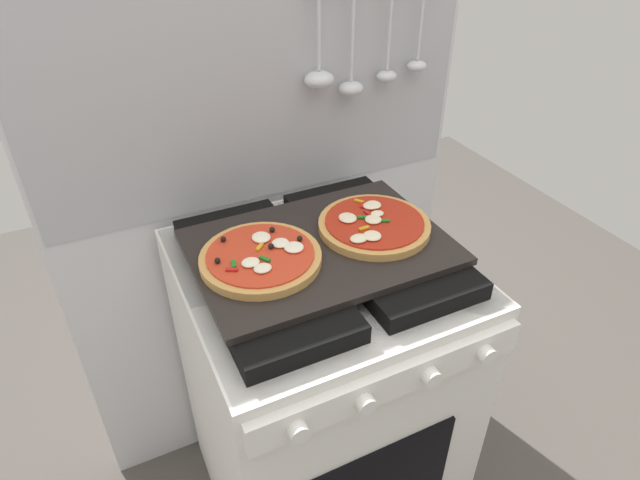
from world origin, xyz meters
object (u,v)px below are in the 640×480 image
object	(u,v)px
pizza_left	(261,257)
pizza_right	(374,225)
baking_tray	(320,247)
stove	(320,389)

from	to	relation	value
pizza_left	pizza_right	size ratio (longest dim) A/B	1.00
baking_tray	pizza_left	size ratio (longest dim) A/B	2.17
baking_tray	pizza_right	xyz separation A→B (m)	(0.13, -0.00, 0.02)
baking_tray	pizza_right	bearing A→B (deg)	-0.85
stove	pizza_right	xyz separation A→B (m)	(0.13, -0.00, 0.48)
baking_tray	pizza_left	bearing A→B (deg)	-177.78
pizza_right	pizza_left	bearing A→B (deg)	-179.30
baking_tray	pizza_left	xyz separation A→B (m)	(-0.14, -0.01, 0.02)
pizza_left	pizza_right	xyz separation A→B (m)	(0.27, 0.00, 0.00)
stove	pizza_right	bearing A→B (deg)	-0.14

